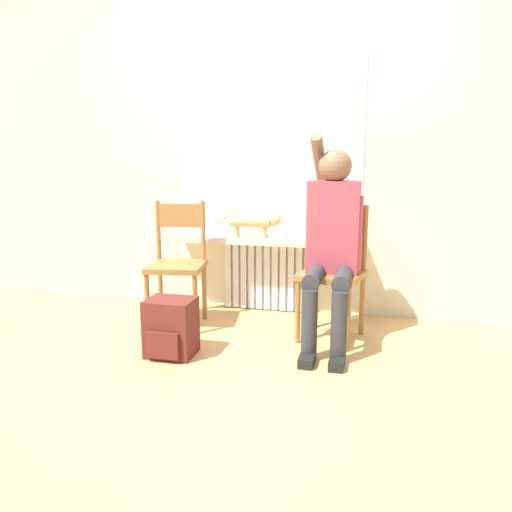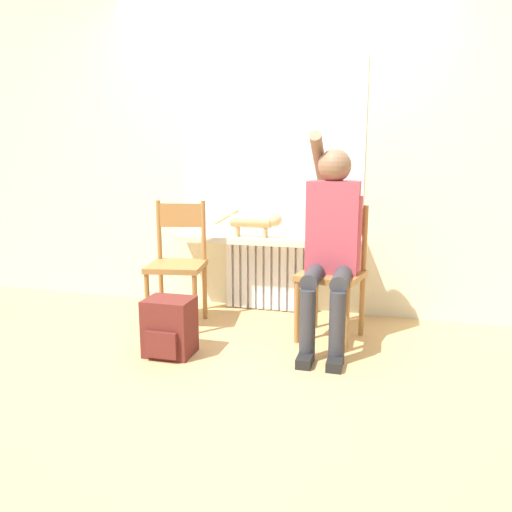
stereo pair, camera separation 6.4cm
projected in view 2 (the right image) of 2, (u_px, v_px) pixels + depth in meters
The scene contains 10 objects.
ground_plane at pixel (224, 364), 3.04m from camera, with size 12.00×12.00×0.00m, color tan.
wall_with_window at pixel (272, 143), 3.94m from camera, with size 7.00×0.06×2.70m.
radiator at pixel (269, 276), 4.07m from camera, with size 0.72×0.08×0.57m.
windowsill at pixel (266, 240), 3.93m from camera, with size 1.52×0.27×0.05m.
window_glass at pixel (271, 148), 3.92m from camera, with size 1.46×0.01×1.38m.
chair_left at pixel (178, 261), 3.69m from camera, with size 0.45×0.45×0.92m.
chair_right at pixel (333, 270), 3.40m from camera, with size 0.47×0.47×0.92m.
person at pixel (331, 236), 3.25m from camera, with size 0.36×0.98×1.41m.
cat at pixel (256, 221), 3.87m from camera, with size 0.55×0.11×0.22m.
backpack at pixel (169, 327), 3.15m from camera, with size 0.30×0.27×0.37m.
Camera 2 is at (0.92, -2.71, 1.23)m, focal length 35.00 mm.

